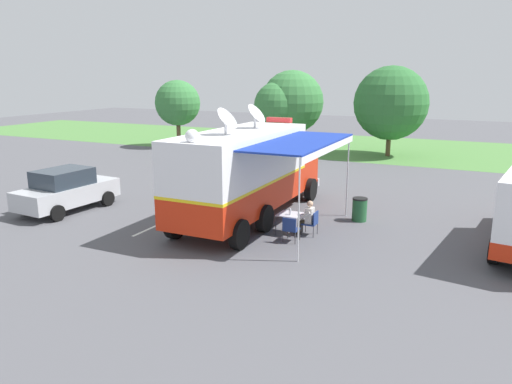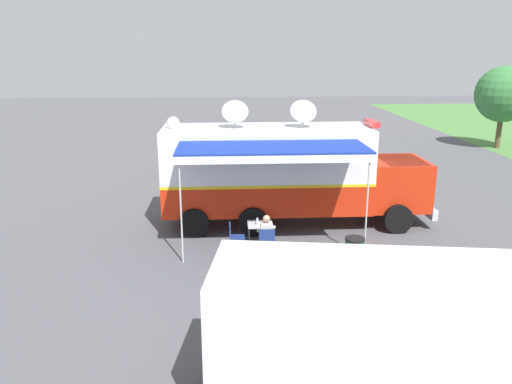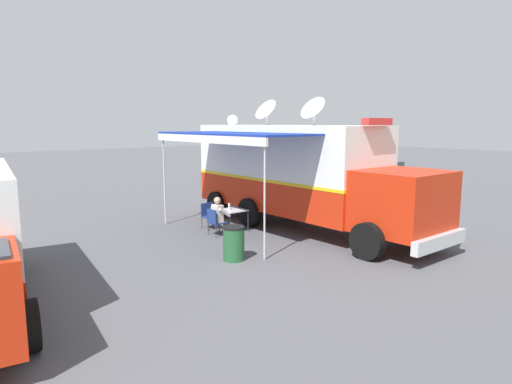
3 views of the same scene
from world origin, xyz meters
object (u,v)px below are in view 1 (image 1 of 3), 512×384
at_px(folding_chair_beside_table, 290,228).
at_px(trash_bin, 360,209).
at_px(car_behind_truck, 66,190).
at_px(seated_responder, 307,217).
at_px(folding_chair_at_table, 312,221).
at_px(water_bottle, 290,212).
at_px(command_truck, 250,170).
at_px(folding_table, 290,215).

relative_size(folding_chair_beside_table, trash_bin, 0.96).
bearing_deg(car_behind_truck, seated_responder, 7.10).
distance_m(folding_chair_at_table, car_behind_truck, 10.36).
bearing_deg(folding_chair_beside_table, trash_bin, 66.31).
distance_m(water_bottle, car_behind_truck, 9.59).
bearing_deg(water_bottle, seated_responder, 23.66).
relative_size(command_truck, folding_table, 11.84).
relative_size(command_truck, trash_bin, 10.44).
height_order(folding_chair_at_table, car_behind_truck, car_behind_truck).
xyz_separation_m(folding_chair_beside_table, car_behind_truck, (-9.85, -0.26, 0.37)).
distance_m(water_bottle, seated_responder, 0.63).
xyz_separation_m(water_bottle, folding_chair_at_table, (0.74, 0.24, -0.32)).
bearing_deg(water_bottle, command_truck, 150.83).
xyz_separation_m(folding_chair_at_table, seated_responder, (-0.19, 0.00, 0.14)).
relative_size(folding_table, water_bottle, 3.58).
relative_size(seated_responder, car_behind_truck, 0.29).
bearing_deg(folding_table, folding_chair_at_table, 10.22).
xyz_separation_m(command_truck, seated_responder, (2.71, -0.96, -1.30)).
xyz_separation_m(folding_chair_at_table, car_behind_truck, (-10.28, -1.26, 0.37)).
bearing_deg(folding_chair_at_table, command_truck, 161.66).
bearing_deg(car_behind_truck, folding_chair_at_table, 6.97).
bearing_deg(seated_responder, water_bottle, -156.34).
xyz_separation_m(folding_chair_at_table, folding_chair_beside_table, (-0.43, -0.99, 0.00)).
relative_size(command_truck, folding_chair_at_table, 10.92).
bearing_deg(folding_chair_beside_table, command_truck, 141.56).
height_order(command_truck, seated_responder, command_truck).
bearing_deg(seated_responder, car_behind_truck, -172.90).
bearing_deg(command_truck, folding_table, -27.78).
relative_size(water_bottle, car_behind_truck, 0.05).
xyz_separation_m(folding_table, folding_chair_beside_table, (0.37, -0.85, -0.16)).
bearing_deg(water_bottle, folding_chair_beside_table, -67.71).
relative_size(folding_chair_at_table, car_behind_truck, 0.20).
xyz_separation_m(command_truck, car_behind_truck, (-7.38, -2.22, -1.07)).
distance_m(seated_responder, trash_bin, 2.77).
xyz_separation_m(command_truck, trash_bin, (3.98, 1.50, -1.49)).
xyz_separation_m(water_bottle, seated_responder, (0.55, 0.24, -0.18)).
bearing_deg(folding_chair_at_table, folding_table, -169.78).
distance_m(folding_chair_at_table, trash_bin, 2.68).
bearing_deg(folding_table, command_truck, 152.22).
relative_size(command_truck, folding_chair_beside_table, 10.92).
distance_m(seated_responder, car_behind_truck, 10.17).
distance_m(folding_chair_beside_table, seated_responder, 1.03).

